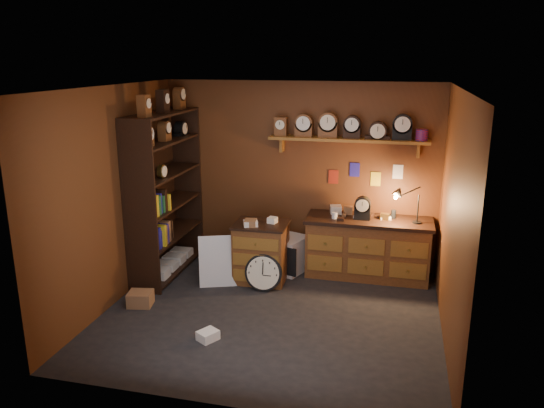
{
  "coord_description": "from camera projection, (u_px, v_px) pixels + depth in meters",
  "views": [
    {
      "loc": [
        1.39,
        -5.68,
        3.02
      ],
      "look_at": [
        -0.07,
        0.35,
        1.3
      ],
      "focal_mm": 35.0,
      "sensor_mm": 36.0,
      "label": 1
    }
  ],
  "objects": [
    {
      "name": "floor",
      "position": [
        271.0,
        314.0,
        6.44
      ],
      "size": [
        4.0,
        4.0,
        0.0
      ],
      "primitive_type": "plane",
      "color": "black",
      "rests_on": "ground"
    },
    {
      "name": "floor_box_b",
      "position": [
        208.0,
        335.0,
        5.85
      ],
      "size": [
        0.26,
        0.27,
        0.11
      ],
      "primitive_type": "cube",
      "rotation": [
        0.0,
        0.0,
        -0.55
      ],
      "color": "white",
      "rests_on": "ground"
    },
    {
      "name": "white_panel",
      "position": [
        220.0,
        285.0,
        7.28
      ],
      "size": [
        0.55,
        0.32,
        0.71
      ],
      "primitive_type": "cube",
      "rotation": [
        -0.17,
        0.0,
        0.35
      ],
      "color": "silver",
      "rests_on": "ground"
    },
    {
      "name": "shelving_unit",
      "position": [
        163.0,
        187.0,
        7.43
      ],
      "size": [
        0.47,
        1.6,
        2.58
      ],
      "color": "black",
      "rests_on": "ground"
    },
    {
      "name": "workbench",
      "position": [
        368.0,
        244.0,
        7.46
      ],
      "size": [
        1.75,
        0.66,
        1.36
      ],
      "color": "brown",
      "rests_on": "ground"
    },
    {
      "name": "room_shell",
      "position": [
        277.0,
        174.0,
        6.07
      ],
      "size": [
        4.02,
        3.62,
        2.71
      ],
      "color": "#5C3015",
      "rests_on": "ground"
    },
    {
      "name": "floor_box_c",
      "position": [
        220.0,
        263.0,
        7.76
      ],
      "size": [
        0.33,
        0.3,
        0.2
      ],
      "primitive_type": "cube",
      "rotation": [
        0.0,
        0.0,
        0.33
      ],
      "color": "#8E613E",
      "rests_on": "ground"
    },
    {
      "name": "big_round_clock",
      "position": [
        263.0,
        273.0,
        7.06
      ],
      "size": [
        0.5,
        0.17,
        0.5
      ],
      "color": "black",
      "rests_on": "ground"
    },
    {
      "name": "mini_fridge",
      "position": [
        287.0,
        254.0,
        7.7
      ],
      "size": [
        0.64,
        0.66,
        0.52
      ],
      "rotation": [
        0.0,
        0.0,
        -0.36
      ],
      "color": "silver",
      "rests_on": "ground"
    },
    {
      "name": "floor_box_a",
      "position": [
        140.0,
        299.0,
        6.65
      ],
      "size": [
        0.33,
        0.3,
        0.18
      ],
      "primitive_type": "cube",
      "rotation": [
        0.0,
        0.0,
        0.18
      ],
      "color": "#8E613E",
      "rests_on": "ground"
    },
    {
      "name": "low_cabinet",
      "position": [
        261.0,
        250.0,
        7.32
      ],
      "size": [
        0.74,
        0.62,
        0.92
      ],
      "rotation": [
        0.0,
        0.0,
        0.02
      ],
      "color": "brown",
      "rests_on": "ground"
    }
  ]
}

